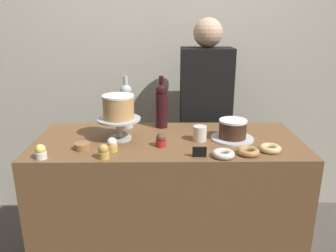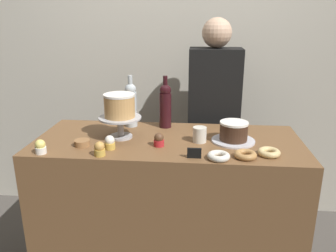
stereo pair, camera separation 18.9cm
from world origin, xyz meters
name	(u,v)px [view 1 (the left image)]	position (x,y,z in m)	size (l,w,h in m)	color
back_wall	(167,57)	(0.00, 0.89, 1.30)	(6.00, 0.05, 2.60)	#BCB7A8
display_counter	(168,211)	(0.00, 0.00, 0.47)	(1.51, 0.63, 0.94)	brown
cake_stand_pedestal	(119,125)	(-0.27, 0.01, 1.02)	(0.24, 0.24, 0.12)	#B2B2B7
white_layer_cake	(118,107)	(-0.27, 0.01, 1.13)	(0.18, 0.18, 0.13)	tan
silver_serving_platter	(232,138)	(0.37, 0.00, 0.94)	(0.24, 0.24, 0.01)	silver
chocolate_round_cake	(233,129)	(0.37, 0.00, 1.00)	(0.16, 0.16, 0.10)	#3D2619
wine_bottle_dark_red	(161,105)	(-0.04, 0.23, 1.08)	(0.08, 0.08, 0.33)	black
wine_bottle_clear	(126,105)	(-0.26, 0.23, 1.08)	(0.08, 0.08, 0.33)	#B2BCC1
cupcake_lemon	(41,152)	(-0.63, -0.27, 0.97)	(0.06, 0.06, 0.07)	white
cupcake_chocolate	(161,140)	(-0.04, -0.11, 0.97)	(0.06, 0.06, 0.07)	red
cupcake_vanilla	(112,145)	(-0.29, -0.17, 0.97)	(0.06, 0.06, 0.07)	gold
cupcake_caramel	(104,152)	(-0.32, -0.27, 0.97)	(0.06, 0.06, 0.07)	gold
donut_sugar	(223,154)	(0.27, -0.26, 0.95)	(0.11, 0.11, 0.03)	silver
donut_maple	(249,152)	(0.41, -0.23, 0.95)	(0.11, 0.11, 0.03)	#B27F47
donut_glazed	(270,148)	(0.53, -0.18, 0.95)	(0.11, 0.11, 0.03)	#E0C17F
cookie_stack	(82,146)	(-0.45, -0.14, 0.95)	(0.08, 0.08, 0.03)	olive
price_sign_chalkboard	(199,152)	(0.15, -0.25, 0.96)	(0.07, 0.01, 0.05)	black
coffee_cup_ceramic	(200,133)	(0.18, -0.02, 0.98)	(0.08, 0.08, 0.08)	silver
barista_figure	(205,126)	(0.28, 0.55, 0.84)	(0.36, 0.22, 1.60)	black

